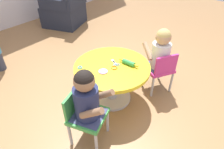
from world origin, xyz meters
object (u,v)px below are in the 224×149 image
Objects in this scene: craft_table at (112,75)px; seated_child_right at (161,50)px; child_chair_left at (85,115)px; armchair_dark at (66,10)px; seated_child_left at (87,97)px; rolling_pin at (129,63)px; craft_scissors at (115,64)px; child_chair_right at (160,69)px.

craft_table is 1.60× the size of seated_child_right.
armchair_dark is at bearing 53.23° from child_chair_left.
seated_child_right is (1.06, -0.11, 0.00)m from seated_child_left.
rolling_pin is (0.70, 0.02, 0.19)m from child_chair_left.
rolling_pin is at bearing -114.20° from armchair_dark.
rolling_pin is 0.14m from craft_scissors.
seated_child_left reaches higher than craft_table.
seated_child_right is 3.59× the size of craft_scissors.
seated_child_left is at bearing -71.97° from child_chair_left.
seated_child_right is 0.55× the size of armchair_dark.
rolling_pin is (-1.02, -2.28, 0.18)m from armchair_dark.
child_chair_right is 0.45m from rolling_pin.
child_chair_left reaches higher than rolling_pin.
armchair_dark is at bearing 61.88° from craft_table.
seated_child_left reaches higher than child_chair_left.
child_chair_right is 0.23m from seated_child_right.
child_chair_left and child_chair_right have the same top height.
craft_scissors is at bearing -117.04° from armchair_dark.
craft_scissors is (0.62, 0.14, 0.16)m from child_chair_left.
child_chair_right is at bearing -36.54° from craft_scissors.
craft_table is 0.13m from craft_scissors.
craft_table is 5.72× the size of craft_scissors.
seated_child_right is 0.42m from rolling_pin.
craft_scissors is (-0.46, 0.29, -0.06)m from seated_child_right.
armchair_dark is (0.66, 2.48, 0.00)m from child_chair_right.
armchair_dark is at bearing 65.80° from rolling_pin.
seated_child_right is 2.21× the size of rolling_pin.
child_chair_right is at bearing -120.65° from seated_child_right.
rolling_pin reaches higher than craft_table.
child_chair_right reaches higher than craft_scissors.
craft_table is 2.44m from armchair_dark.
child_chair_right is at bearing -9.70° from child_chair_left.
rolling_pin is at bearing -57.20° from craft_scissors.
armchair_dark is at bearing 75.30° from seated_child_right.
armchair_dark is (1.15, 2.15, -0.03)m from craft_table.
seated_child_left is 0.55× the size of armchair_dark.
seated_child_right is 2.54m from armchair_dark.
seated_child_left reaches higher than craft_scissors.
armchair_dark reaches higher than craft_scissors.
child_chair_right is at bearing -34.03° from craft_table.
seated_child_right reaches higher than child_chair_left.
child_chair_left is 1.11m from seated_child_right.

